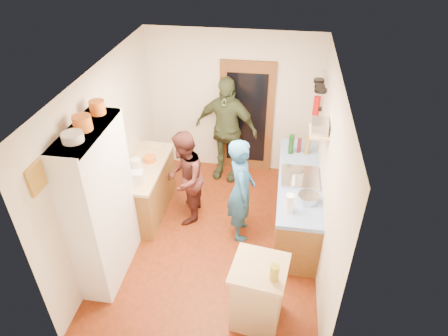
% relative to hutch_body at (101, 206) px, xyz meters
% --- Properties ---
extents(floor, '(3.00, 4.00, 0.02)m').
position_rel_hutch_body_xyz_m(floor, '(1.30, 0.80, -1.11)').
color(floor, maroon).
rests_on(floor, ground).
extents(ceiling, '(3.00, 4.00, 0.02)m').
position_rel_hutch_body_xyz_m(ceiling, '(1.30, 0.80, 1.51)').
color(ceiling, silver).
rests_on(ceiling, ground).
extents(wall_back, '(3.00, 0.02, 2.60)m').
position_rel_hutch_body_xyz_m(wall_back, '(1.30, 2.81, 0.20)').
color(wall_back, beige).
rests_on(wall_back, ground).
extents(wall_front, '(3.00, 0.02, 2.60)m').
position_rel_hutch_body_xyz_m(wall_front, '(1.30, -1.21, 0.20)').
color(wall_front, beige).
rests_on(wall_front, ground).
extents(wall_left, '(0.02, 4.00, 2.60)m').
position_rel_hutch_body_xyz_m(wall_left, '(-0.21, 0.80, 0.20)').
color(wall_left, beige).
rests_on(wall_left, ground).
extents(wall_right, '(0.02, 4.00, 2.60)m').
position_rel_hutch_body_xyz_m(wall_right, '(2.81, 0.80, 0.20)').
color(wall_right, beige).
rests_on(wall_right, ground).
extents(door_frame, '(0.95, 0.06, 2.10)m').
position_rel_hutch_body_xyz_m(door_frame, '(1.55, 2.77, -0.05)').
color(door_frame, brown).
rests_on(door_frame, ground).
extents(door_glass, '(0.70, 0.02, 1.70)m').
position_rel_hutch_body_xyz_m(door_glass, '(1.55, 2.74, -0.05)').
color(door_glass, black).
rests_on(door_glass, door_frame).
extents(hutch_body, '(0.40, 1.20, 2.20)m').
position_rel_hutch_body_xyz_m(hutch_body, '(0.00, 0.00, 0.00)').
color(hutch_body, white).
rests_on(hutch_body, ground).
extents(hutch_top_shelf, '(0.40, 1.14, 0.04)m').
position_rel_hutch_body_xyz_m(hutch_top_shelf, '(0.00, 0.00, 1.08)').
color(hutch_top_shelf, white).
rests_on(hutch_top_shelf, hutch_body).
extents(plate_stack, '(0.23, 0.23, 0.10)m').
position_rel_hutch_body_xyz_m(plate_stack, '(0.00, -0.26, 1.15)').
color(plate_stack, white).
rests_on(plate_stack, hutch_top_shelf).
extents(orange_pot_a, '(0.21, 0.21, 0.17)m').
position_rel_hutch_body_xyz_m(orange_pot_a, '(0.00, -0.01, 1.18)').
color(orange_pot_a, orange).
rests_on(orange_pot_a, hutch_top_shelf).
extents(orange_pot_b, '(0.18, 0.18, 0.16)m').
position_rel_hutch_body_xyz_m(orange_pot_b, '(0.00, 0.39, 1.18)').
color(orange_pot_b, orange).
rests_on(orange_pot_b, hutch_top_shelf).
extents(left_counter_base, '(0.60, 1.40, 0.85)m').
position_rel_hutch_body_xyz_m(left_counter_base, '(0.10, 1.25, -0.68)').
color(left_counter_base, brown).
rests_on(left_counter_base, ground).
extents(left_counter_top, '(0.64, 1.44, 0.05)m').
position_rel_hutch_body_xyz_m(left_counter_top, '(0.10, 1.25, -0.23)').
color(left_counter_top, tan).
rests_on(left_counter_top, left_counter_base).
extents(toaster, '(0.27, 0.20, 0.18)m').
position_rel_hutch_body_xyz_m(toaster, '(0.15, 0.81, -0.11)').
color(toaster, white).
rests_on(toaster, left_counter_top).
extents(kettle, '(0.18, 0.18, 0.17)m').
position_rel_hutch_body_xyz_m(kettle, '(0.05, 1.15, -0.12)').
color(kettle, white).
rests_on(kettle, left_counter_top).
extents(orange_bowl, '(0.23, 0.23, 0.09)m').
position_rel_hutch_body_xyz_m(orange_bowl, '(0.18, 1.38, -0.16)').
color(orange_bowl, orange).
rests_on(orange_bowl, left_counter_top).
extents(chopping_board, '(0.31, 0.24, 0.02)m').
position_rel_hutch_body_xyz_m(chopping_board, '(0.12, 1.82, -0.19)').
color(chopping_board, tan).
rests_on(chopping_board, left_counter_top).
extents(right_counter_base, '(0.60, 2.20, 0.84)m').
position_rel_hutch_body_xyz_m(right_counter_base, '(2.50, 1.30, -0.68)').
color(right_counter_base, brown).
rests_on(right_counter_base, ground).
extents(right_counter_top, '(0.62, 2.22, 0.06)m').
position_rel_hutch_body_xyz_m(right_counter_top, '(2.50, 1.30, -0.23)').
color(right_counter_top, blue).
rests_on(right_counter_top, right_counter_base).
extents(hob, '(0.55, 0.58, 0.04)m').
position_rel_hutch_body_xyz_m(hob, '(2.50, 1.27, -0.18)').
color(hob, silver).
rests_on(hob, right_counter_top).
extents(pot_on_hob, '(0.18, 0.18, 0.12)m').
position_rel_hutch_body_xyz_m(pot_on_hob, '(2.45, 1.22, -0.10)').
color(pot_on_hob, silver).
rests_on(pot_on_hob, hob).
extents(bottle_a, '(0.10, 0.10, 0.33)m').
position_rel_hutch_body_xyz_m(bottle_a, '(2.35, 1.95, -0.04)').
color(bottle_a, '#143F14').
rests_on(bottle_a, right_counter_top).
extents(bottle_b, '(0.07, 0.07, 0.25)m').
position_rel_hutch_body_xyz_m(bottle_b, '(2.48, 2.00, -0.07)').
color(bottle_b, '#591419').
rests_on(bottle_b, right_counter_top).
extents(bottle_c, '(0.10, 0.10, 0.33)m').
position_rel_hutch_body_xyz_m(bottle_c, '(2.61, 1.97, -0.04)').
color(bottle_c, olive).
rests_on(bottle_c, right_counter_top).
extents(paper_towel, '(0.15, 0.15, 0.26)m').
position_rel_hutch_body_xyz_m(paper_towel, '(2.35, 0.50, -0.07)').
color(paper_towel, white).
rests_on(paper_towel, right_counter_top).
extents(mixing_bowl, '(0.33, 0.33, 0.11)m').
position_rel_hutch_body_xyz_m(mixing_bowl, '(2.60, 0.74, -0.15)').
color(mixing_bowl, silver).
rests_on(mixing_bowl, right_counter_top).
extents(island_base, '(0.62, 0.62, 0.86)m').
position_rel_hutch_body_xyz_m(island_base, '(2.05, -0.53, -0.67)').
color(island_base, tan).
rests_on(island_base, ground).
extents(island_top, '(0.70, 0.70, 0.05)m').
position_rel_hutch_body_xyz_m(island_top, '(2.05, -0.53, -0.22)').
color(island_top, tan).
rests_on(island_top, island_base).
extents(cutting_board, '(0.39, 0.33, 0.02)m').
position_rel_hutch_body_xyz_m(cutting_board, '(2.00, -0.47, -0.21)').
color(cutting_board, white).
rests_on(cutting_board, island_top).
extents(oil_jar, '(0.11, 0.11, 0.20)m').
position_rel_hutch_body_xyz_m(oil_jar, '(2.21, -0.67, -0.09)').
color(oil_jar, '#AD9E2D').
rests_on(oil_jar, island_top).
extents(pan_rail, '(0.02, 0.65, 0.02)m').
position_rel_hutch_body_xyz_m(pan_rail, '(2.76, 2.33, 0.95)').
color(pan_rail, silver).
rests_on(pan_rail, wall_right).
extents(pan_hang_a, '(0.18, 0.18, 0.05)m').
position_rel_hutch_body_xyz_m(pan_hang_a, '(2.70, 2.15, 0.82)').
color(pan_hang_a, black).
rests_on(pan_hang_a, pan_rail).
extents(pan_hang_b, '(0.16, 0.16, 0.05)m').
position_rel_hutch_body_xyz_m(pan_hang_b, '(2.70, 2.35, 0.80)').
color(pan_hang_b, black).
rests_on(pan_hang_b, pan_rail).
extents(pan_hang_c, '(0.17, 0.17, 0.05)m').
position_rel_hutch_body_xyz_m(pan_hang_c, '(2.70, 2.55, 0.81)').
color(pan_hang_c, black).
rests_on(pan_hang_c, pan_rail).
extents(wall_shelf, '(0.26, 0.42, 0.03)m').
position_rel_hutch_body_xyz_m(wall_shelf, '(2.67, 1.25, 0.60)').
color(wall_shelf, tan).
rests_on(wall_shelf, wall_right).
extents(radio, '(0.24, 0.31, 0.15)m').
position_rel_hutch_body_xyz_m(radio, '(2.67, 1.25, 0.69)').
color(radio, silver).
rests_on(radio, wall_shelf).
extents(ext_bracket, '(0.06, 0.10, 0.04)m').
position_rel_hutch_body_xyz_m(ext_bracket, '(2.77, 2.50, 0.35)').
color(ext_bracket, black).
rests_on(ext_bracket, wall_right).
extents(fire_extinguisher, '(0.11, 0.11, 0.32)m').
position_rel_hutch_body_xyz_m(fire_extinguisher, '(2.71, 2.50, 0.40)').
color(fire_extinguisher, red).
rests_on(fire_extinguisher, wall_right).
extents(picture_frame, '(0.03, 0.25, 0.30)m').
position_rel_hutch_body_xyz_m(picture_frame, '(-0.18, -0.75, 0.95)').
color(picture_frame, gold).
rests_on(picture_frame, wall_left).
extents(person_hob, '(0.49, 0.66, 1.65)m').
position_rel_hutch_body_xyz_m(person_hob, '(1.70, 0.93, -0.27)').
color(person_hob, '#245C92').
rests_on(person_hob, ground).
extents(person_left, '(0.63, 0.79, 1.54)m').
position_rel_hutch_body_xyz_m(person_left, '(0.80, 1.22, -0.33)').
color(person_left, '#451F1C').
rests_on(person_left, ground).
extents(person_back, '(1.20, 0.70, 1.93)m').
position_rel_hutch_body_xyz_m(person_back, '(1.24, 2.45, -0.14)').
color(person_back, '#364026').
rests_on(person_back, ground).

